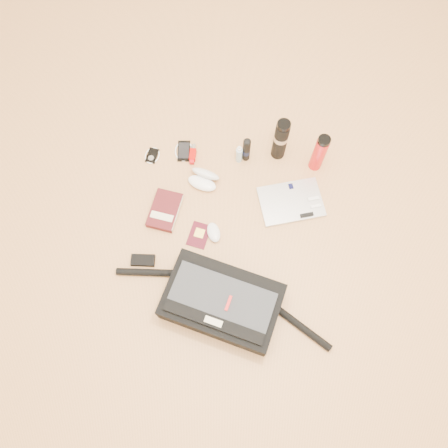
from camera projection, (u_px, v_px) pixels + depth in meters
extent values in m
plane|color=tan|center=(233.00, 238.00, 2.07)|extent=(4.00, 4.00, 0.00)
cube|color=black|center=(222.00, 302.00, 1.90)|extent=(0.56, 0.46, 0.12)
cube|color=#2C2E33|center=(221.00, 301.00, 1.83)|extent=(0.48, 0.36, 0.01)
cube|color=black|center=(213.00, 322.00, 1.80)|extent=(0.42, 0.20, 0.02)
cube|color=beige|center=(213.00, 322.00, 1.80)|extent=(0.08, 0.05, 0.02)
cube|color=red|center=(228.00, 303.00, 1.82)|extent=(0.04, 0.07, 0.02)
cylinder|color=black|center=(150.00, 272.00, 1.99)|extent=(0.31, 0.05, 0.03)
cylinder|color=black|center=(301.00, 327.00, 1.90)|extent=(0.26, 0.21, 0.03)
cube|color=black|center=(143.00, 260.00, 2.02)|extent=(0.11, 0.06, 0.02)
cube|color=#B6B6B8|center=(291.00, 202.00, 2.12)|extent=(0.33, 0.26, 0.02)
cube|color=black|center=(291.00, 186.00, 2.14)|extent=(0.03, 0.03, 0.00)
cube|color=silver|center=(314.00, 199.00, 2.11)|extent=(0.06, 0.03, 0.01)
cube|color=white|center=(316.00, 206.00, 2.10)|extent=(0.05, 0.02, 0.01)
cube|color=black|center=(307.00, 215.00, 2.08)|extent=(0.07, 0.03, 0.01)
cube|color=#471115|center=(165.00, 210.00, 2.10)|extent=(0.18, 0.23, 0.03)
cube|color=beige|center=(178.00, 214.00, 2.09)|extent=(0.05, 0.18, 0.03)
cube|color=beige|center=(162.00, 216.00, 2.07)|extent=(0.11, 0.06, 0.00)
cube|color=#460A16|center=(199.00, 235.00, 2.07)|extent=(0.12, 0.15, 0.00)
cube|color=gold|center=(199.00, 233.00, 2.07)|extent=(0.06, 0.06, 0.00)
ellipsoid|color=white|center=(214.00, 232.00, 2.06)|extent=(0.08, 0.11, 0.03)
ellipsoid|color=white|center=(202.00, 183.00, 2.15)|extent=(0.16, 0.13, 0.04)
ellipsoid|color=silver|center=(206.00, 174.00, 2.15)|extent=(0.17, 0.13, 0.08)
ellipsoid|color=black|center=(197.00, 181.00, 2.15)|extent=(0.05, 0.04, 0.01)
ellipsoid|color=black|center=(207.00, 185.00, 2.14)|extent=(0.05, 0.04, 0.01)
cylinder|color=black|center=(202.00, 183.00, 2.14)|extent=(0.02, 0.01, 0.00)
cube|color=black|center=(152.00, 156.00, 2.22)|extent=(0.07, 0.10, 0.01)
cylinder|color=#B0B0B2|center=(151.00, 158.00, 2.21)|extent=(0.04, 0.04, 0.00)
torus|color=white|center=(152.00, 156.00, 2.22)|extent=(0.09, 0.09, 0.01)
cube|color=black|center=(184.00, 151.00, 2.23)|extent=(0.06, 0.12, 0.01)
cube|color=black|center=(184.00, 150.00, 2.23)|extent=(0.05, 0.09, 0.00)
torus|color=white|center=(184.00, 151.00, 2.23)|extent=(0.09, 0.09, 0.01)
cube|color=#B70702|center=(193.00, 155.00, 2.21)|extent=(0.04, 0.06, 0.03)
cube|color=red|center=(192.00, 162.00, 2.20)|extent=(0.02, 0.02, 0.02)
cylinder|color=#B0B0B3|center=(194.00, 148.00, 2.23)|extent=(0.03, 0.04, 0.02)
cylinder|color=#9DC5DC|center=(239.00, 155.00, 2.17)|extent=(0.04, 0.04, 0.10)
cylinder|color=white|center=(240.00, 149.00, 2.12)|extent=(0.02, 0.02, 0.02)
cylinder|color=silver|center=(240.00, 148.00, 2.11)|extent=(0.01, 0.01, 0.01)
cylinder|color=black|center=(246.00, 150.00, 2.15)|extent=(0.05, 0.05, 0.15)
cylinder|color=black|center=(246.00, 152.00, 2.17)|extent=(0.05, 0.05, 0.03)
ellipsoid|color=black|center=(247.00, 141.00, 2.08)|extent=(0.05, 0.05, 0.02)
cylinder|color=black|center=(280.00, 141.00, 2.12)|extent=(0.08, 0.08, 0.24)
cylinder|color=#ACACAF|center=(281.00, 137.00, 2.09)|extent=(0.08, 0.08, 0.03)
cylinder|color=black|center=(284.00, 125.00, 2.00)|extent=(0.08, 0.08, 0.02)
cylinder|color=red|center=(319.00, 154.00, 2.10)|extent=(0.07, 0.07, 0.22)
cylinder|color=black|center=(324.00, 140.00, 1.99)|extent=(0.07, 0.07, 0.02)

